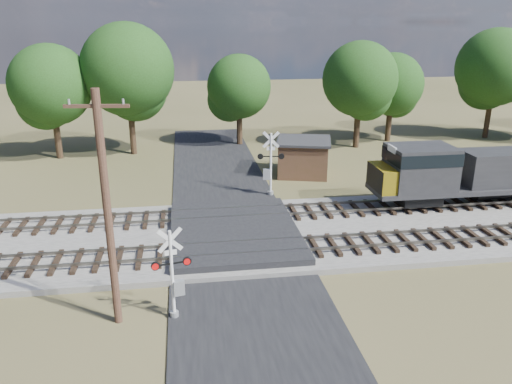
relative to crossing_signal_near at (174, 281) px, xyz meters
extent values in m
plane|color=#454525|center=(3.17, 7.08, -1.66)|extent=(160.00, 160.00, 0.00)
cube|color=gray|center=(13.17, 7.58, -1.51)|extent=(140.00, 10.00, 0.30)
cube|color=black|center=(3.17, 7.08, -1.62)|extent=(7.00, 60.00, 0.08)
cube|color=#262628|center=(3.17, 7.58, -1.34)|extent=(7.00, 9.00, 0.62)
cube|color=black|center=(5.17, 5.08, -1.27)|extent=(44.00, 2.60, 0.18)
cube|color=#5F5A51|center=(13.17, 4.37, -1.10)|extent=(140.00, 0.08, 0.15)
cube|color=#5F5A51|center=(13.17, 5.80, -1.10)|extent=(140.00, 0.08, 0.15)
cube|color=black|center=(5.17, 10.08, -1.27)|extent=(44.00, 2.60, 0.18)
cube|color=#5F5A51|center=(13.17, 9.37, -1.10)|extent=(140.00, 0.08, 0.15)
cube|color=#5F5A51|center=(13.17, 10.80, -1.10)|extent=(140.00, 0.08, 0.15)
cylinder|color=silver|center=(-0.08, -0.02, 0.28)|extent=(0.14, 0.14, 3.87)
cylinder|color=#989B9E|center=(-0.08, -0.02, -1.51)|extent=(0.35, 0.35, 0.29)
cube|color=silver|center=(-0.08, -0.02, 1.82)|extent=(1.00, 0.25, 1.01)
cube|color=silver|center=(-0.08, -0.02, 1.82)|extent=(1.00, 0.25, 1.01)
cube|color=silver|center=(-0.08, -0.02, 1.29)|extent=(0.48, 0.13, 0.21)
cube|color=black|center=(-0.08, -0.02, 0.81)|extent=(1.53, 0.37, 0.06)
cylinder|color=red|center=(-0.70, -0.15, 0.81)|extent=(0.36, 0.17, 0.35)
cylinder|color=red|center=(0.54, 0.11, 0.81)|extent=(0.36, 0.17, 0.35)
cube|color=#989B9E|center=(0.16, 0.03, -0.30)|extent=(0.49, 0.37, 0.63)
cylinder|color=silver|center=(6.44, 14.41, 0.55)|extent=(0.15, 0.15, 4.42)
cylinder|color=#989B9E|center=(6.44, 14.41, -1.49)|extent=(0.40, 0.40, 0.33)
cube|color=silver|center=(6.44, 14.41, 2.32)|extent=(1.15, 0.20, 1.16)
cube|color=silver|center=(6.44, 14.41, 2.32)|extent=(1.15, 0.20, 1.16)
cube|color=silver|center=(6.44, 14.41, 1.71)|extent=(0.55, 0.11, 0.24)
cube|color=black|center=(6.44, 14.41, 1.16)|extent=(1.76, 0.30, 0.07)
cylinder|color=red|center=(7.15, 14.31, 1.16)|extent=(0.41, 0.16, 0.40)
cylinder|color=red|center=(5.72, 14.50, 1.16)|extent=(0.41, 0.16, 0.40)
cube|color=#989B9E|center=(6.16, 14.44, -0.11)|extent=(0.54, 0.39, 0.72)
cylinder|color=#3C261B|center=(-2.32, 0.04, 3.01)|extent=(0.31, 0.31, 9.34)
cube|color=#3C261B|center=(-2.32, 0.04, 7.06)|extent=(2.28, 0.36, 0.12)
cube|color=#48321F|center=(9.87, 19.10, -0.34)|extent=(4.61, 4.61, 2.63)
cube|color=#2A2A2D|center=(9.87, 19.10, 1.06)|extent=(5.07, 5.07, 0.19)
cylinder|color=black|center=(-10.39, 27.13, 0.81)|extent=(0.56, 0.56, 4.94)
sphere|color=#1B3912|center=(-10.39, 27.13, 4.76)|extent=(6.91, 6.91, 6.91)
cylinder|color=black|center=(-3.98, 27.73, 1.24)|extent=(0.56, 0.56, 5.80)
sphere|color=#1B3912|center=(-3.98, 27.73, 5.88)|extent=(8.12, 8.12, 8.12)
cylinder|color=black|center=(6.05, 29.93, 0.52)|extent=(0.56, 0.56, 4.36)
sphere|color=#1B3912|center=(6.05, 29.93, 4.01)|extent=(6.10, 6.10, 6.10)
cylinder|color=black|center=(17.06, 27.25, 0.83)|extent=(0.56, 0.56, 4.98)
sphere|color=#1B3912|center=(17.06, 27.25, 4.81)|extent=(6.97, 6.97, 6.97)
cylinder|color=black|center=(21.17, 29.40, 0.53)|extent=(0.56, 0.56, 4.37)
sphere|color=#1B3912|center=(21.17, 29.40, 4.03)|extent=(6.12, 6.12, 6.12)
cylinder|color=black|center=(31.89, 29.33, 1.10)|extent=(0.56, 0.56, 5.52)
sphere|color=#1B3912|center=(31.89, 29.33, 5.52)|extent=(7.73, 7.73, 7.73)
camera|label=1|loc=(0.66, -17.99, 9.84)|focal=35.00mm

